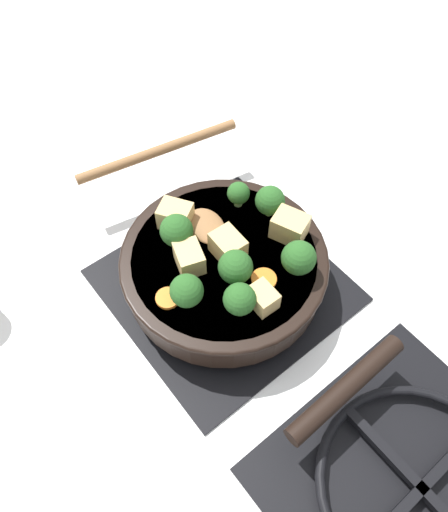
# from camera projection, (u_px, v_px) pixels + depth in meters

# --- Properties ---
(ground_plane) EXTENTS (2.40, 2.40, 0.00)m
(ground_plane) POSITION_uv_depth(u_px,v_px,m) (224.00, 286.00, 0.74)
(ground_plane) COLOR white
(front_burner_grate) EXTENTS (0.31, 0.31, 0.03)m
(front_burner_grate) POSITION_uv_depth(u_px,v_px,m) (224.00, 282.00, 0.73)
(front_burner_grate) COLOR black
(front_burner_grate) RESTS_ON ground_plane
(rear_burner_grate) EXTENTS (0.31, 0.31, 0.03)m
(rear_burner_grate) POSITION_uv_depth(u_px,v_px,m) (419.00, 490.00, 0.57)
(rear_burner_grate) COLOR black
(rear_burner_grate) RESTS_ON ground_plane
(skillet_pan) EXTENTS (0.29, 0.39, 0.05)m
(skillet_pan) POSITION_uv_depth(u_px,v_px,m) (225.00, 267.00, 0.70)
(skillet_pan) COLOR black
(skillet_pan) RESTS_ON front_burner_grate
(wooden_spoon) EXTENTS (0.27, 0.24, 0.02)m
(wooden_spoon) POSITION_uv_depth(u_px,v_px,m) (177.00, 179.00, 0.75)
(wooden_spoon) COLOR olive
(wooden_spoon) RESTS_ON skillet_pan
(tofu_cube_center_large) EXTENTS (0.05, 0.06, 0.04)m
(tofu_cube_center_large) POSITION_uv_depth(u_px,v_px,m) (290.00, 227.00, 0.68)
(tofu_cube_center_large) COLOR #DBB770
(tofu_cube_center_large) RESTS_ON skillet_pan
(tofu_cube_near_handle) EXTENTS (0.03, 0.04, 0.03)m
(tofu_cube_near_handle) POSITION_uv_depth(u_px,v_px,m) (263.00, 298.00, 0.62)
(tofu_cube_near_handle) COLOR #DBB770
(tofu_cube_near_handle) RESTS_ON skillet_pan
(tofu_cube_east_chunk) EXTENTS (0.05, 0.06, 0.04)m
(tofu_cube_east_chunk) POSITION_uv_depth(u_px,v_px,m) (175.00, 216.00, 0.69)
(tofu_cube_east_chunk) COLOR #DBB770
(tofu_cube_east_chunk) RESTS_ON skillet_pan
(tofu_cube_west_chunk) EXTENTS (0.04, 0.05, 0.03)m
(tofu_cube_west_chunk) POSITION_uv_depth(u_px,v_px,m) (189.00, 258.00, 0.66)
(tofu_cube_west_chunk) COLOR #DBB770
(tofu_cube_west_chunk) RESTS_ON skillet_pan
(tofu_cube_back_piece) EXTENTS (0.04, 0.05, 0.04)m
(tofu_cube_back_piece) POSITION_uv_depth(u_px,v_px,m) (226.00, 244.00, 0.67)
(tofu_cube_back_piece) COLOR #DBB770
(tofu_cube_back_piece) RESTS_ON skillet_pan
(broccoli_floret_near_spoon) EXTENTS (0.04, 0.04, 0.05)m
(broccoli_floret_near_spoon) POSITION_uv_depth(u_px,v_px,m) (187.00, 291.00, 0.61)
(broccoli_floret_near_spoon) COLOR #709956
(broccoli_floret_near_spoon) RESTS_ON skillet_pan
(broccoli_floret_center_top) EXTENTS (0.04, 0.04, 0.05)m
(broccoli_floret_center_top) POSITION_uv_depth(u_px,v_px,m) (240.00, 299.00, 0.61)
(broccoli_floret_center_top) COLOR #709956
(broccoli_floret_center_top) RESTS_ON skillet_pan
(broccoli_floret_east_rim) EXTENTS (0.05, 0.05, 0.05)m
(broccoli_floret_east_rim) POSITION_uv_depth(u_px,v_px,m) (299.00, 258.00, 0.64)
(broccoli_floret_east_rim) COLOR #709956
(broccoli_floret_east_rim) RESTS_ON skillet_pan
(broccoli_floret_west_rim) EXTENTS (0.04, 0.04, 0.05)m
(broccoli_floret_west_rim) POSITION_uv_depth(u_px,v_px,m) (270.00, 201.00, 0.70)
(broccoli_floret_west_rim) COLOR #709956
(broccoli_floret_west_rim) RESTS_ON skillet_pan
(broccoli_floret_north_edge) EXTENTS (0.05, 0.05, 0.05)m
(broccoli_floret_north_edge) POSITION_uv_depth(u_px,v_px,m) (235.00, 267.00, 0.63)
(broccoli_floret_north_edge) COLOR #709956
(broccoli_floret_north_edge) RESTS_ON skillet_pan
(broccoli_floret_south_cluster) EXTENTS (0.05, 0.05, 0.05)m
(broccoli_floret_south_cluster) POSITION_uv_depth(u_px,v_px,m) (177.00, 231.00, 0.67)
(broccoli_floret_south_cluster) COLOR #709956
(broccoli_floret_south_cluster) RESTS_ON skillet_pan
(broccoli_floret_mid_floret) EXTENTS (0.03, 0.03, 0.04)m
(broccoli_floret_mid_floret) POSITION_uv_depth(u_px,v_px,m) (238.00, 194.00, 0.71)
(broccoli_floret_mid_floret) COLOR #709956
(broccoli_floret_mid_floret) RESTS_ON skillet_pan
(carrot_slice_orange_thin) EXTENTS (0.03, 0.03, 0.01)m
(carrot_slice_orange_thin) POSITION_uv_depth(u_px,v_px,m) (168.00, 298.00, 0.64)
(carrot_slice_orange_thin) COLOR orange
(carrot_slice_orange_thin) RESTS_ON skillet_pan
(carrot_slice_near_center) EXTENTS (0.03, 0.03, 0.01)m
(carrot_slice_near_center) POSITION_uv_depth(u_px,v_px,m) (264.00, 279.00, 0.65)
(carrot_slice_near_center) COLOR orange
(carrot_slice_near_center) RESTS_ON skillet_pan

